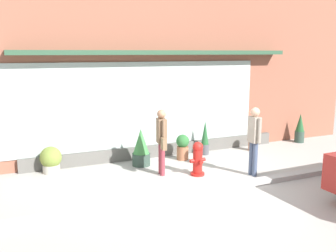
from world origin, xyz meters
name	(u,v)px	position (x,y,z in m)	size (l,w,h in m)	color
ground_plane	(213,188)	(0.00, 0.00, 0.00)	(60.00, 60.00, 0.00)	#B2AFA8
curb_strip	(218,189)	(0.00, -0.20, 0.06)	(14.00, 0.24, 0.12)	#B2B2AD
storefront	(157,74)	(-0.01, 3.18, 2.39)	(14.00, 0.81, 4.89)	#935642
fire_hydrant	(198,159)	(0.14, 0.97, 0.42)	(0.41, 0.38, 0.84)	red
pedestrian_with_handbag	(162,137)	(-0.65, 1.36, 0.95)	(0.26, 0.66, 1.64)	#8E333D
pedestrian_passerby	(254,136)	(1.38, 0.39, 0.99)	(0.23, 0.46, 1.70)	#475675
potted_plant_trailing_edge	(205,138)	(1.27, 2.58, 0.49)	(0.25, 0.25, 1.02)	#4C4C51
potted_plant_near_hydrant	(300,129)	(4.97, 2.61, 0.46)	(0.32, 0.32, 0.98)	#33473D
potted_plant_corner_tall	(183,146)	(0.42, 2.36, 0.38)	(0.37, 0.37, 0.72)	#9E6042
potted_plant_doorstep	(253,140)	(2.84, 2.36, 0.32)	(0.26, 0.26, 0.61)	#9E6042
potted_plant_window_right	(51,159)	(-3.13, 2.65, 0.35)	(0.54, 0.54, 0.67)	#B7B2A3
potted_plant_low_front	(141,148)	(-0.85, 2.31, 0.48)	(0.48, 0.48, 1.01)	#33473D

